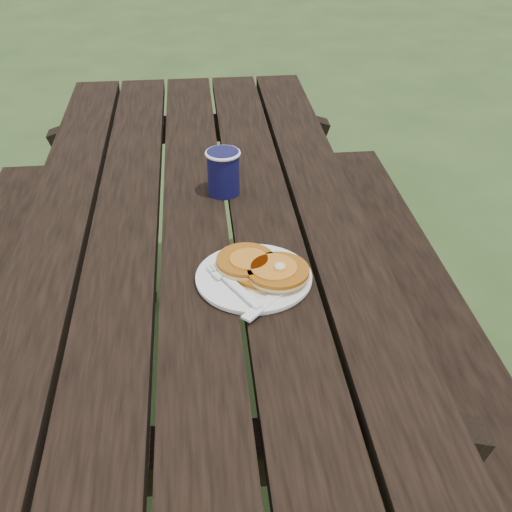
{
  "coord_description": "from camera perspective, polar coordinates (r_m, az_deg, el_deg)",
  "views": [
    {
      "loc": [
        0.01,
        -1.26,
        1.47
      ],
      "look_at": [
        0.11,
        -0.28,
        0.8
      ],
      "focal_mm": 45.0,
      "sensor_mm": 36.0,
      "label": 1
    }
  ],
  "objects": [
    {
      "name": "fork",
      "position": [
        1.16,
        -1.24,
        -3.21
      ],
      "size": [
        0.1,
        0.16,
        0.01
      ],
      "primitive_type": null,
      "rotation": [
        0.0,
        0.0,
        0.5
      ],
      "color": "white",
      "rests_on": "plate"
    },
    {
      "name": "picnic_table",
      "position": [
        1.67,
        -4.81,
        -7.21
      ],
      "size": [
        1.36,
        1.8,
        0.75
      ],
      "color": "black",
      "rests_on": "ground"
    },
    {
      "name": "plate",
      "position": [
        1.21,
        -0.19,
        -1.97
      ],
      "size": [
        0.26,
        0.26,
        0.01
      ],
      "primitive_type": "cylinder",
      "rotation": [
        0.0,
        0.0,
        -0.24
      ],
      "color": "white",
      "rests_on": "picnic_table"
    },
    {
      "name": "coffee_cup",
      "position": [
        1.49,
        -2.92,
        7.65
      ],
      "size": [
        0.08,
        0.08,
        0.11
      ],
      "rotation": [
        0.0,
        0.0,
        0.39
      ],
      "color": "#0F0E3B",
      "rests_on": "picnic_table"
    },
    {
      "name": "ground",
      "position": [
        1.94,
        -4.29,
        -15.44
      ],
      "size": [
        60.0,
        60.0,
        0.0
      ],
      "primitive_type": "plane",
      "color": "#2D421C",
      "rests_on": "ground"
    },
    {
      "name": "pancake_stack",
      "position": [
        1.21,
        0.59,
        -1.06
      ],
      "size": [
        0.17,
        0.15,
        0.04
      ],
      "rotation": [
        0.0,
        0.0,
        -0.35
      ],
      "color": "#AD6013",
      "rests_on": "plate"
    },
    {
      "name": "knife",
      "position": [
        1.16,
        1.81,
        -3.43
      ],
      "size": [
        0.14,
        0.14,
        0.0
      ],
      "primitive_type": "cube",
      "rotation": [
        0.0,
        0.0,
        -0.76
      ],
      "color": "white",
      "rests_on": "plate"
    }
  ]
}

